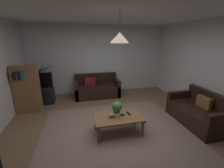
# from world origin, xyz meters

# --- Properties ---
(floor) EXTENTS (5.28, 5.52, 0.02)m
(floor) POSITION_xyz_m (0.00, 0.00, -0.01)
(floor) COLOR brown
(floor) RESTS_ON ground
(rug) EXTENTS (3.43, 3.04, 0.01)m
(rug) POSITION_xyz_m (0.00, -0.20, 0.00)
(rug) COLOR gray
(rug) RESTS_ON ground
(wall_back) EXTENTS (5.40, 0.06, 2.63)m
(wall_back) POSITION_xyz_m (0.00, 2.79, 1.31)
(wall_back) COLOR silver
(wall_back) RESTS_ON ground
(wall_right) EXTENTS (0.06, 5.52, 2.63)m
(wall_right) POSITION_xyz_m (2.67, 0.00, 1.31)
(wall_right) COLOR silver
(wall_right) RESTS_ON ground
(ceiling) EXTENTS (5.28, 5.52, 0.02)m
(ceiling) POSITION_xyz_m (0.00, 0.00, 2.64)
(ceiling) COLOR white
(window_pane) EXTENTS (1.44, 0.01, 0.97)m
(window_pane) POSITION_xyz_m (0.27, 2.76, 1.17)
(window_pane) COLOR white
(couch_under_window) EXTENTS (1.63, 0.83, 0.82)m
(couch_under_window) POSITION_xyz_m (-0.14, 2.28, 0.27)
(couch_under_window) COLOR black
(couch_under_window) RESTS_ON ground
(couch_right_side) EXTENTS (0.83, 1.51, 0.82)m
(couch_right_side) POSITION_xyz_m (2.16, -0.23, 0.28)
(couch_right_side) COLOR black
(couch_right_side) RESTS_ON ground
(coffee_table) EXTENTS (1.11, 0.60, 0.42)m
(coffee_table) POSITION_xyz_m (0.03, -0.21, 0.35)
(coffee_table) COLOR olive
(coffee_table) RESTS_ON ground
(book_on_table_0) EXTENTS (0.15, 0.11, 0.03)m
(book_on_table_0) POSITION_xyz_m (-0.13, -0.17, 0.43)
(book_on_table_0) COLOR gold
(book_on_table_0) RESTS_ON coffee_table
(book_on_table_1) EXTENTS (0.16, 0.14, 0.03)m
(book_on_table_1) POSITION_xyz_m (-0.12, -0.18, 0.46)
(book_on_table_1) COLOR #99663F
(book_on_table_1) RESTS_ON coffee_table
(book_on_table_2) EXTENTS (0.13, 0.13, 0.03)m
(book_on_table_2) POSITION_xyz_m (-0.12, -0.18, 0.48)
(book_on_table_2) COLOR gold
(book_on_table_2) RESTS_ON coffee_table
(remote_on_table_0) EXTENTS (0.07, 0.17, 0.02)m
(remote_on_table_0) POSITION_xyz_m (0.30, -0.11, 0.43)
(remote_on_table_0) COLOR black
(remote_on_table_0) RESTS_ON coffee_table
(remote_on_table_1) EXTENTS (0.17, 0.09, 0.02)m
(remote_on_table_1) POSITION_xyz_m (0.12, -0.14, 0.43)
(remote_on_table_1) COLOR black
(remote_on_table_1) RESTS_ON coffee_table
(potted_plant_on_table) EXTENTS (0.25, 0.23, 0.35)m
(potted_plant_on_table) POSITION_xyz_m (0.01, -0.13, 0.61)
(potted_plant_on_table) COLOR beige
(potted_plant_on_table) RESTS_ON coffee_table
(tv_stand) EXTENTS (0.90, 0.44, 0.50)m
(tv_stand) POSITION_xyz_m (-2.09, 2.01, 0.25)
(tv_stand) COLOR black
(tv_stand) RESTS_ON ground
(tv) EXTENTS (0.91, 0.16, 0.56)m
(tv) POSITION_xyz_m (-2.09, 1.99, 0.79)
(tv) COLOR black
(tv) RESTS_ON tv_stand
(potted_palm_corner) EXTENTS (0.91, 0.80, 1.28)m
(potted_palm_corner) POSITION_xyz_m (-2.13, 2.53, 0.56)
(potted_palm_corner) COLOR #4C4C51
(potted_palm_corner) RESTS_ON ground
(bookshelf_corner) EXTENTS (0.70, 0.31, 1.40)m
(bookshelf_corner) POSITION_xyz_m (-2.28, 1.43, 0.72)
(bookshelf_corner) COLOR olive
(bookshelf_corner) RESTS_ON ground
(pendant_lamp) EXTENTS (0.38, 0.38, 0.59)m
(pendant_lamp) POSITION_xyz_m (0.03, -0.21, 2.14)
(pendant_lamp) COLOR black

